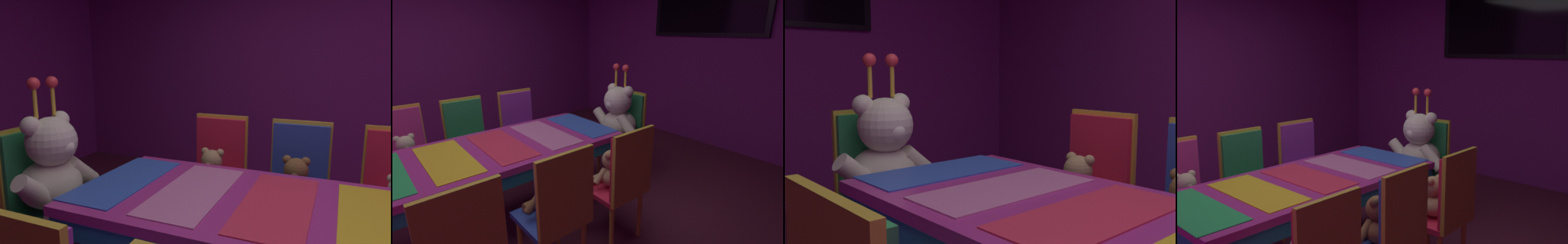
% 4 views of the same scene
% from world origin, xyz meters
% --- Properties ---
extents(wall_back, '(5.20, 0.12, 2.80)m').
position_xyz_m(wall_back, '(0.00, 3.20, 1.40)').
color(wall_back, '#721E72').
rests_on(wall_back, ground_plane).
extents(banquet_table, '(0.90, 2.02, 0.75)m').
position_xyz_m(banquet_table, '(0.00, 0.00, 0.65)').
color(banquet_table, '#B22D8C').
rests_on(banquet_table, ground_plane).
extents(chair_left_0, '(0.42, 0.41, 0.98)m').
position_xyz_m(chair_left_0, '(-0.87, -0.58, 0.60)').
color(chair_left_0, '#CC338C').
rests_on(chair_left_0, ground_plane).
extents(teddy_left_0, '(0.25, 0.32, 0.30)m').
position_xyz_m(teddy_left_0, '(-0.72, -0.58, 0.59)').
color(teddy_left_0, beige).
rests_on(teddy_left_0, chair_left_0).
extents(chair_left_1, '(0.42, 0.41, 0.98)m').
position_xyz_m(chair_left_1, '(-0.84, -0.01, 0.60)').
color(chair_left_1, '#268C4C').
rests_on(chair_left_1, ground_plane).
extents(chair_left_2, '(0.42, 0.41, 0.98)m').
position_xyz_m(chair_left_2, '(-0.85, 0.60, 0.60)').
color(chair_left_2, purple).
rests_on(chair_left_2, ground_plane).
extents(chair_right_1, '(0.42, 0.41, 0.98)m').
position_xyz_m(chair_right_1, '(0.84, 0.00, 0.60)').
color(chair_right_1, '#2D47B2').
rests_on(chair_right_1, ground_plane).
extents(teddy_right_1, '(0.26, 0.34, 0.32)m').
position_xyz_m(teddy_right_1, '(0.70, 0.00, 0.60)').
color(teddy_right_1, brown).
rests_on(teddy_right_1, chair_right_1).
extents(chair_right_2, '(0.42, 0.41, 0.98)m').
position_xyz_m(chair_right_2, '(0.85, 0.59, 0.60)').
color(chair_right_2, red).
rests_on(chair_right_2, ground_plane).
extents(teddy_right_2, '(0.26, 0.33, 0.31)m').
position_xyz_m(teddy_right_2, '(0.70, 0.59, 0.59)').
color(teddy_right_2, tan).
rests_on(teddy_right_2, chair_right_2).
extents(throne_chair, '(0.41, 0.42, 0.98)m').
position_xyz_m(throne_chair, '(0.00, 1.54, 0.60)').
color(throne_chair, '#268C4C').
rests_on(throne_chair, ground_plane).
extents(king_teddy_bear, '(0.66, 0.51, 0.85)m').
position_xyz_m(king_teddy_bear, '(0.00, 1.38, 0.73)').
color(king_teddy_bear, silver).
rests_on(king_teddy_bear, throne_chair).
extents(wall_tv, '(1.66, 0.06, 0.96)m').
position_xyz_m(wall_tv, '(0.00, 3.11, 2.05)').
color(wall_tv, black).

